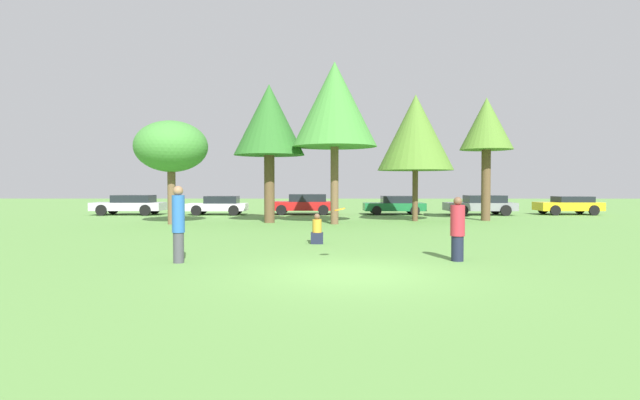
{
  "coord_description": "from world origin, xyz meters",
  "views": [
    {
      "loc": [
        -0.62,
        -11.24,
        1.98
      ],
      "look_at": [
        -0.72,
        3.13,
        1.54
      ],
      "focal_mm": 28.56,
      "sensor_mm": 36.0,
      "label": 1
    }
  ],
  "objects_px": {
    "parked_car_white": "(219,205)",
    "parked_car_grey": "(481,205)",
    "tree_0": "(171,147)",
    "tree_3": "(415,133)",
    "frisbee": "(340,209)",
    "parked_car_red": "(304,204)",
    "person_thrower": "(178,223)",
    "tree_4": "(486,126)",
    "bystander_sitting": "(317,231)",
    "tree_2": "(335,105)",
    "person_catcher": "(458,229)",
    "parked_car_silver": "(130,204)",
    "parked_car_green": "(395,205)",
    "tree_1": "(269,121)",
    "parked_car_yellow": "(569,205)"
  },
  "relations": [
    {
      "from": "tree_1",
      "to": "parked_car_yellow",
      "type": "xyz_separation_m",
      "value": [
        18.91,
        7.11,
        -4.6
      ]
    },
    {
      "from": "person_thrower",
      "to": "parked_car_red",
      "type": "bearing_deg",
      "value": 80.69
    },
    {
      "from": "bystander_sitting",
      "to": "tree_2",
      "type": "height_order",
      "value": "tree_2"
    },
    {
      "from": "person_catcher",
      "to": "tree_2",
      "type": "height_order",
      "value": "tree_2"
    },
    {
      "from": "person_thrower",
      "to": "parked_car_red",
      "type": "xyz_separation_m",
      "value": [
        2.38,
        20.84,
        -0.3
      ]
    },
    {
      "from": "person_thrower",
      "to": "tree_1",
      "type": "bearing_deg",
      "value": 83.59
    },
    {
      "from": "tree_2",
      "to": "parked_car_yellow",
      "type": "height_order",
      "value": "tree_2"
    },
    {
      "from": "parked_car_yellow",
      "to": "person_catcher",
      "type": "bearing_deg",
      "value": 57.53
    },
    {
      "from": "frisbee",
      "to": "parked_car_yellow",
      "type": "relative_size",
      "value": 0.07
    },
    {
      "from": "tree_1",
      "to": "tree_2",
      "type": "distance_m",
      "value": 3.55
    },
    {
      "from": "parked_car_white",
      "to": "parked_car_green",
      "type": "distance_m",
      "value": 11.57
    },
    {
      "from": "bystander_sitting",
      "to": "parked_car_grey",
      "type": "bearing_deg",
      "value": 56.97
    },
    {
      "from": "frisbee",
      "to": "bystander_sitting",
      "type": "bearing_deg",
      "value": 98.76
    },
    {
      "from": "tree_1",
      "to": "parked_car_green",
      "type": "distance_m",
      "value": 11.46
    },
    {
      "from": "parked_car_yellow",
      "to": "tree_1",
      "type": "bearing_deg",
      "value": 20.04
    },
    {
      "from": "tree_0",
      "to": "parked_car_yellow",
      "type": "relative_size",
      "value": 1.28
    },
    {
      "from": "person_thrower",
      "to": "tree_3",
      "type": "relative_size",
      "value": 0.29
    },
    {
      "from": "person_thrower",
      "to": "tree_4",
      "type": "xyz_separation_m",
      "value": [
        12.55,
        15.11,
        4.16
      ]
    },
    {
      "from": "tree_3",
      "to": "tree_1",
      "type": "bearing_deg",
      "value": -171.34
    },
    {
      "from": "tree_3",
      "to": "parked_car_white",
      "type": "distance_m",
      "value": 13.63
    },
    {
      "from": "tree_4",
      "to": "tree_0",
      "type": "bearing_deg",
      "value": -170.81
    },
    {
      "from": "person_catcher",
      "to": "tree_0",
      "type": "distance_m",
      "value": 16.64
    },
    {
      "from": "tree_2",
      "to": "tree_4",
      "type": "bearing_deg",
      "value": 16.83
    },
    {
      "from": "person_catcher",
      "to": "parked_car_grey",
      "type": "distance_m",
      "value": 20.97
    },
    {
      "from": "person_thrower",
      "to": "parked_car_white",
      "type": "xyz_separation_m",
      "value": [
        -3.16,
        20.24,
        -0.36
      ]
    },
    {
      "from": "frisbee",
      "to": "parked_car_red",
      "type": "bearing_deg",
      "value": 94.67
    },
    {
      "from": "parked_car_green",
      "to": "parked_car_grey",
      "type": "distance_m",
      "value": 5.51
    },
    {
      "from": "frisbee",
      "to": "tree_2",
      "type": "relative_size",
      "value": 0.04
    },
    {
      "from": "parked_car_white",
      "to": "frisbee",
      "type": "bearing_deg",
      "value": 109.17
    },
    {
      "from": "parked_car_silver",
      "to": "parked_car_red",
      "type": "height_order",
      "value": "parked_car_red"
    },
    {
      "from": "person_thrower",
      "to": "parked_car_green",
      "type": "xyz_separation_m",
      "value": [
        8.4,
        20.84,
        -0.36
      ]
    },
    {
      "from": "parked_car_green",
      "to": "parked_car_white",
      "type": "bearing_deg",
      "value": 2.42
    },
    {
      "from": "person_catcher",
      "to": "parked_car_silver",
      "type": "height_order",
      "value": "person_catcher"
    },
    {
      "from": "tree_4",
      "to": "bystander_sitting",
      "type": "bearing_deg",
      "value": -129.75
    },
    {
      "from": "frisbee",
      "to": "bystander_sitting",
      "type": "relative_size",
      "value": 0.29
    },
    {
      "from": "frisbee",
      "to": "tree_2",
      "type": "bearing_deg",
      "value": 89.37
    },
    {
      "from": "tree_2",
      "to": "bystander_sitting",
      "type": "bearing_deg",
      "value": -95.18
    },
    {
      "from": "person_catcher",
      "to": "tree_0",
      "type": "bearing_deg",
      "value": -50.49
    },
    {
      "from": "parked_car_white",
      "to": "parked_car_yellow",
      "type": "distance_m",
      "value": 22.92
    },
    {
      "from": "bystander_sitting",
      "to": "parked_car_yellow",
      "type": "bearing_deg",
      "value": 45.29
    },
    {
      "from": "tree_3",
      "to": "parked_car_silver",
      "type": "distance_m",
      "value": 18.81
    },
    {
      "from": "frisbee",
      "to": "parked_car_yellow",
      "type": "bearing_deg",
      "value": 52.64
    },
    {
      "from": "parked_car_white",
      "to": "parked_car_grey",
      "type": "height_order",
      "value": "parked_car_grey"
    },
    {
      "from": "tree_2",
      "to": "parked_car_white",
      "type": "distance_m",
      "value": 11.86
    },
    {
      "from": "tree_0",
      "to": "parked_car_white",
      "type": "bearing_deg",
      "value": 84.54
    },
    {
      "from": "parked_car_red",
      "to": "tree_3",
      "type": "bearing_deg",
      "value": 135.02
    },
    {
      "from": "tree_0",
      "to": "parked_car_white",
      "type": "distance_m",
      "value": 8.45
    },
    {
      "from": "tree_1",
      "to": "tree_2",
      "type": "height_order",
      "value": "tree_2"
    },
    {
      "from": "parked_car_grey",
      "to": "parked_car_red",
      "type": "bearing_deg",
      "value": -3.72
    },
    {
      "from": "parked_car_silver",
      "to": "parked_car_green",
      "type": "bearing_deg",
      "value": -178.34
    }
  ]
}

